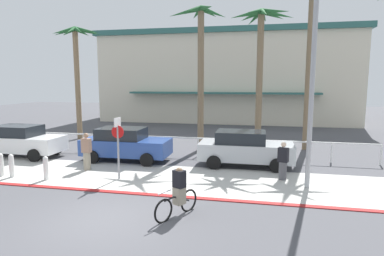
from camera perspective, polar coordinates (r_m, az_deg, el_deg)
name	(u,v)px	position (r m, az deg, el deg)	size (l,w,h in m)	color
ground_plane	(184,150)	(19.24, -1.35, -3.87)	(80.00, 80.00, 0.00)	#4C4C51
sidewalk_strip	(153,178)	(13.82, -6.90, -8.68)	(44.00, 4.00, 0.02)	beige
curb_paint	(135,193)	(12.04, -10.01, -11.28)	(44.00, 0.24, 0.03)	maroon
building_backdrop	(227,77)	(35.63, 6.26, 8.90)	(25.61, 11.68, 9.02)	beige
rail_fence	(178,140)	(17.65, -2.47, -2.21)	(20.30, 0.08, 1.04)	white
stop_sign_bike_lane	(118,139)	(13.50, -12.93, -1.95)	(0.52, 0.56, 2.56)	gray
bollard_0	(46,168)	(14.57, -24.35, -6.41)	(0.20, 0.20, 1.00)	white
bollard_1	(12,165)	(15.62, -29.21, -5.79)	(0.20, 0.20, 1.00)	white
bollard_3	(1,165)	(16.02, -30.61, -5.56)	(0.20, 0.20, 1.00)	white
streetlight_curb	(314,74)	(12.42, 20.66, 8.93)	(0.24, 2.54, 7.50)	#9EA0A5
palm_tree_0	(77,54)	(24.12, -19.66, 12.22)	(3.16, 3.00, 7.75)	#846B4C
palm_tree_1	(200,49)	(18.86, 1.49, 13.82)	(3.31, 2.88, 8.23)	#756047
palm_tree_2	(261,43)	(18.81, 12.11, 14.45)	(3.48, 3.26, 7.97)	#756047
palm_tree_3	(311,27)	(20.36, 20.19, 16.31)	(3.32, 3.47, 9.84)	#756047
car_white_0	(21,141)	(19.65, -27.92, -1.98)	(4.40, 2.02, 1.69)	white
car_blue_1	(125,144)	(16.78, -11.67, -2.78)	(4.40, 2.02, 1.69)	#284793
car_silver_2	(245,148)	(15.59, 9.27, -3.54)	(4.40, 2.02, 1.69)	#B2B7BC
cyclist_black_0	(178,193)	(9.85, -2.44, -11.42)	(0.93, 1.62, 1.50)	black
pedestrian_0	(87,153)	(15.48, -18.07, -4.21)	(0.42, 0.35, 1.71)	gray
pedestrian_1	(283,163)	(13.77, 15.74, -5.91)	(0.47, 0.42, 1.58)	#4C4C51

